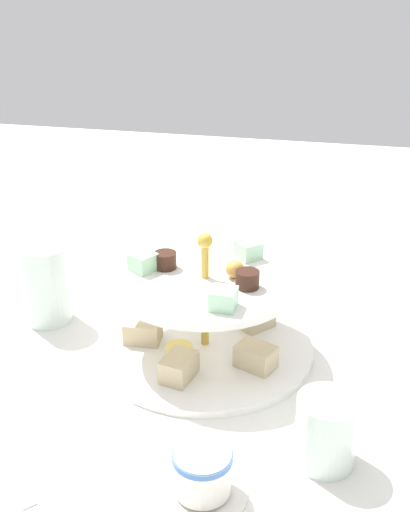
# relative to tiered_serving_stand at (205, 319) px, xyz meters

# --- Properties ---
(ground_plane) EXTENTS (2.40, 2.40, 0.00)m
(ground_plane) POSITION_rel_tiered_serving_stand_xyz_m (-0.00, -0.00, -0.05)
(ground_plane) COLOR silver
(tiered_serving_stand) EXTENTS (0.29, 0.29, 0.17)m
(tiered_serving_stand) POSITION_rel_tiered_serving_stand_xyz_m (0.00, 0.00, 0.00)
(tiered_serving_stand) COLOR white
(tiered_serving_stand) RESTS_ON ground_plane
(water_glass_tall_right) EXTENTS (0.07, 0.07, 0.12)m
(water_glass_tall_right) POSITION_rel_tiered_serving_stand_xyz_m (-0.02, -0.24, 0.01)
(water_glass_tall_right) COLOR silver
(water_glass_tall_right) RESTS_ON ground_plane
(water_glass_short_left) EXTENTS (0.06, 0.06, 0.08)m
(water_glass_short_left) POSITION_rel_tiered_serving_stand_xyz_m (0.17, 0.17, -0.01)
(water_glass_short_left) COLOR silver
(water_glass_short_left) RESTS_ON ground_plane
(teacup_with_saucer) EXTENTS (0.09, 0.09, 0.05)m
(teacup_with_saucer) POSITION_rel_tiered_serving_stand_xyz_m (0.25, 0.06, -0.02)
(teacup_with_saucer) COLOR white
(teacup_with_saucer) RESTS_ON ground_plane
(butter_knife_left) EXTENTS (0.02, 0.17, 0.00)m
(butter_knife_left) POSITION_rel_tiered_serving_stand_xyz_m (-0.29, -0.02, -0.05)
(butter_knife_left) COLOR silver
(butter_knife_left) RESTS_ON ground_plane
(butter_knife_right) EXTENTS (0.13, 0.13, 0.00)m
(butter_knife_right) POSITION_rel_tiered_serving_stand_xyz_m (0.25, -0.16, -0.05)
(butter_knife_right) COLOR silver
(butter_knife_right) RESTS_ON ground_plane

